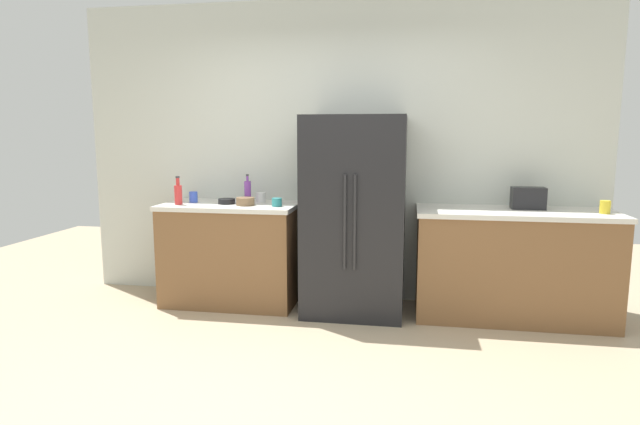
{
  "coord_description": "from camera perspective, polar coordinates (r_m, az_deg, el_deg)",
  "views": [
    {
      "loc": [
        0.7,
        -3.08,
        1.55
      ],
      "look_at": [
        0.09,
        0.43,
        1.02
      ],
      "focal_mm": 29.31,
      "sensor_mm": 36.0,
      "label": 1
    }
  ],
  "objects": [
    {
      "name": "cup_a",
      "position": [
        4.71,
        28.68,
        0.52
      ],
      "size": [
        0.08,
        0.08,
        0.1
      ],
      "primitive_type": "cylinder",
      "color": "yellow",
      "rests_on": "counter_right"
    },
    {
      "name": "bottle_b",
      "position": [
        4.84,
        -15.22,
        2.01
      ],
      "size": [
        0.07,
        0.07,
        0.25
      ],
      "color": "red",
      "rests_on": "counter_left"
    },
    {
      "name": "bottle_a",
      "position": [
        4.85,
        -7.9,
        2.3
      ],
      "size": [
        0.06,
        0.06,
        0.26
      ],
      "color": "purple",
      "rests_on": "counter_left"
    },
    {
      "name": "bowl_b",
      "position": [
        4.67,
        -8.15,
        1.21
      ],
      "size": [
        0.16,
        0.16,
        0.07
      ],
      "primitive_type": "cylinder",
      "color": "brown",
      "rests_on": "counter_left"
    },
    {
      "name": "refrigerator",
      "position": [
        4.53,
        3.81,
        -0.34
      ],
      "size": [
        0.86,
        0.74,
        1.7
      ],
      "color": "black",
      "rests_on": "ground_plane"
    },
    {
      "name": "kitchen_back_panel",
      "position": [
        4.93,
        1.65,
        6.56
      ],
      "size": [
        4.87,
        0.1,
        2.76
      ],
      "primitive_type": "cube",
      "color": "silver",
      "rests_on": "ground_plane"
    },
    {
      "name": "cup_c",
      "position": [
        4.57,
        -4.73,
        1.13
      ],
      "size": [
        0.09,
        0.09,
        0.07
      ],
      "primitive_type": "cylinder",
      "color": "teal",
      "rests_on": "counter_left"
    },
    {
      "name": "ground_plane",
      "position": [
        3.52,
        -2.83,
        -17.62
      ],
      "size": [
        9.73,
        9.73,
        0.0
      ],
      "primitive_type": "plane",
      "color": "tan"
    },
    {
      "name": "toaster",
      "position": [
        4.72,
        21.77,
        1.47
      ],
      "size": [
        0.27,
        0.15,
        0.18
      ],
      "primitive_type": "cube",
      "color": "black",
      "rests_on": "counter_right"
    },
    {
      "name": "cup_d",
      "position": [
        4.88,
        -6.48,
        1.66
      ],
      "size": [
        0.09,
        0.09,
        0.09
      ],
      "primitive_type": "cylinder",
      "color": "white",
      "rests_on": "counter_left"
    },
    {
      "name": "bowl_a",
      "position": [
        4.8,
        -10.16,
        1.22
      ],
      "size": [
        0.15,
        0.15,
        0.05
      ],
      "primitive_type": "cylinder",
      "color": "black",
      "rests_on": "counter_left"
    },
    {
      "name": "counter_right",
      "position": [
        4.71,
        20.27,
        -5.34
      ],
      "size": [
        1.61,
        0.67,
        0.93
      ],
      "color": "brown",
      "rests_on": "ground_plane"
    },
    {
      "name": "counter_left",
      "position": [
        4.9,
        -9.61,
        -4.39
      ],
      "size": [
        1.23,
        0.67,
        0.93
      ],
      "color": "brown",
      "rests_on": "ground_plane"
    },
    {
      "name": "cup_b",
      "position": [
        4.96,
        -13.65,
        1.65
      ],
      "size": [
        0.08,
        0.08,
        0.1
      ],
      "primitive_type": "cylinder",
      "color": "blue",
      "rests_on": "counter_left"
    }
  ]
}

